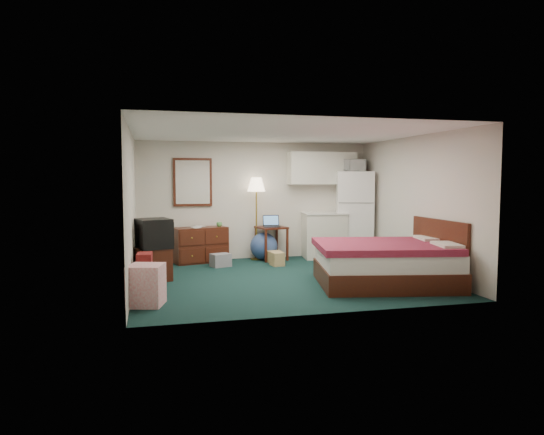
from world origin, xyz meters
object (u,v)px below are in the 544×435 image
object	(u,v)px
desk	(271,243)
bed	(385,264)
kitchen_counter	(324,236)
fridge	(354,214)
floor_lamp	(256,219)
dresser	(201,245)
suitcase	(145,272)
tv_stand	(152,264)

from	to	relation	value
desk	bed	size ratio (longest dim) A/B	0.33
kitchen_counter	fridge	xyz separation A→B (m)	(0.69, -0.03, 0.46)
floor_lamp	kitchen_counter	distance (m)	1.53
floor_lamp	bed	size ratio (longest dim) A/B	0.82
dresser	floor_lamp	world-z (taller)	floor_lamp
dresser	desk	size ratio (longest dim) A/B	1.50
bed	desk	bearing A→B (deg)	124.41
dresser	bed	distance (m)	3.94
suitcase	fridge	bearing A→B (deg)	30.49
desk	tv_stand	world-z (taller)	desk
fridge	floor_lamp	bearing A→B (deg)	-167.09
dresser	tv_stand	world-z (taller)	dresser
dresser	suitcase	world-z (taller)	dresser
dresser	bed	size ratio (longest dim) A/B	0.50
desk	kitchen_counter	size ratio (longest dim) A/B	0.74
desk	kitchen_counter	bearing A→B (deg)	-12.96
bed	tv_stand	distance (m)	3.91
bed	fridge	bearing A→B (deg)	87.87
tv_stand	kitchen_counter	bearing A→B (deg)	6.37
desk	fridge	xyz separation A→B (m)	(1.86, -0.05, 0.58)
dresser	desk	world-z (taller)	dresser
dresser	suitcase	bearing A→B (deg)	-128.21
dresser	floor_lamp	distance (m)	1.30
floor_lamp	fridge	distance (m)	2.17
dresser	tv_stand	bearing A→B (deg)	-135.30
floor_lamp	tv_stand	distance (m)	2.78
floor_lamp	desk	world-z (taller)	floor_lamp
kitchen_counter	dresser	bearing A→B (deg)	-175.04
desk	floor_lamp	bearing A→B (deg)	146.24
dresser	fridge	distance (m)	3.40
bed	floor_lamp	bearing A→B (deg)	128.39
fridge	suitcase	xyz separation A→B (m)	(-4.44, -2.22, -0.65)
kitchen_counter	suitcase	xyz separation A→B (m)	(-3.75, -2.25, -0.19)
kitchen_counter	fridge	bearing A→B (deg)	3.97
tv_stand	fridge	bearing A→B (deg)	2.77
dresser	kitchen_counter	world-z (taller)	kitchen_counter
kitchen_counter	bed	xyz separation A→B (m)	(0.04, -2.79, -0.14)
desk	suitcase	bearing A→B (deg)	-150.71
floor_lamp	fridge	size ratio (longest dim) A/B	0.93
bed	tv_stand	world-z (taller)	bed
floor_lamp	bed	distance (m)	3.34
kitchen_counter	tv_stand	world-z (taller)	kitchen_counter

